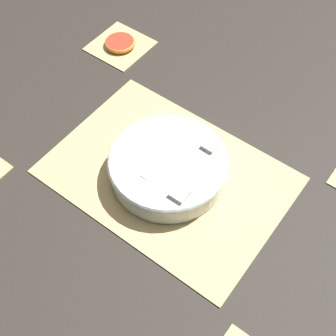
# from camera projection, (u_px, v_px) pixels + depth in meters

# --- Properties ---
(ground_plane) EXTENTS (6.00, 6.00, 0.00)m
(ground_plane) POSITION_uv_depth(u_px,v_px,m) (168.00, 175.00, 0.99)
(ground_plane) COLOR #2D2823
(bamboo_mat_center) EXTENTS (0.49, 0.35, 0.01)m
(bamboo_mat_center) POSITION_uv_depth(u_px,v_px,m) (168.00, 175.00, 0.99)
(bamboo_mat_center) COLOR #D6B775
(bamboo_mat_center) RESTS_ON ground_plane
(coaster_mat_far_left) EXTENTS (0.14, 0.14, 0.01)m
(coaster_mat_far_left) POSITION_uv_depth(u_px,v_px,m) (120.00, 45.00, 1.23)
(coaster_mat_far_left) COLOR #D6B775
(coaster_mat_far_left) RESTS_ON ground_plane
(fruit_salad_bowl) EXTENTS (0.25, 0.25, 0.06)m
(fruit_salad_bowl) POSITION_uv_depth(u_px,v_px,m) (169.00, 165.00, 0.96)
(fruit_salad_bowl) COLOR silver
(fruit_salad_bowl) RESTS_ON bamboo_mat_center
(grapefruit_slice) EXTENTS (0.08, 0.08, 0.01)m
(grapefruit_slice) POSITION_uv_depth(u_px,v_px,m) (120.00, 43.00, 1.22)
(grapefruit_slice) COLOR red
(grapefruit_slice) RESTS_ON coaster_mat_far_left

